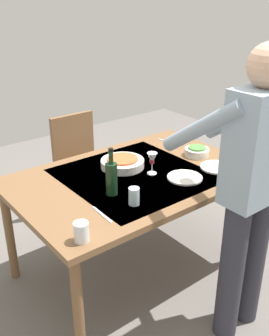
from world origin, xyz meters
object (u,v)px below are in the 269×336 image
at_px(chair_near, 80,160).
at_px(dining_table, 134,184).
at_px(person_server, 251,184).
at_px(dinner_plate_near, 185,178).
at_px(water_cup_near_left, 81,232).
at_px(dinner_plate_far, 217,167).
at_px(water_cup_near_right, 134,196).
at_px(wine_bottle, 111,177).
at_px(serving_bowl_pasta, 122,163).
at_px(wine_glass_left, 152,159).
at_px(side_bowl_salad, 197,151).

bearing_deg(chair_near, dining_table, 83.11).
height_order(person_server, dinner_plate_near, person_server).
relative_size(person_server, water_cup_near_left, 16.18).
height_order(water_cup_near_left, dinner_plate_far, water_cup_near_left).
relative_size(dining_table, chair_near, 1.77).
height_order(water_cup_near_right, dinner_plate_near, water_cup_near_right).
distance_m(wine_bottle, water_cup_near_right, 0.19).
bearing_deg(serving_bowl_pasta, wine_bottle, 43.94).
xyz_separation_m(dining_table, dinner_plate_far, (-0.52, 0.27, 0.07)).
bearing_deg(water_cup_near_left, wine_bottle, -142.35).
height_order(dining_table, serving_bowl_pasta, serving_bowl_pasta).
relative_size(person_server, dinner_plate_near, 7.34).
relative_size(water_cup_near_right, dinner_plate_near, 0.45).
relative_size(water_cup_near_left, dinner_plate_far, 0.45).
height_order(wine_glass_left, water_cup_near_left, wine_glass_left).
bearing_deg(water_cup_near_left, serving_bowl_pasta, -139.59).
xyz_separation_m(person_server, dinner_plate_far, (-0.36, -0.52, -0.19)).
xyz_separation_m(chair_near, water_cup_near_left, (0.78, 1.34, 0.29)).
distance_m(side_bowl_salad, dinner_plate_near, 0.41).
bearing_deg(water_cup_near_right, dining_table, -128.65).
height_order(water_cup_near_right, serving_bowl_pasta, water_cup_near_right).
height_order(chair_near, dinner_plate_far, chair_near).
relative_size(wine_bottle, dinner_plate_far, 1.29).
bearing_deg(serving_bowl_pasta, water_cup_near_right, 60.63).
bearing_deg(wine_bottle, water_cup_near_right, 98.61).
bearing_deg(serving_bowl_pasta, dinner_plate_near, 118.46).
bearing_deg(wine_bottle, side_bowl_salad, -173.25).
bearing_deg(dining_table, person_server, 101.34).
distance_m(wine_bottle, side_bowl_salad, 0.85).
height_order(wine_glass_left, side_bowl_salad, wine_glass_left).
relative_size(person_server, water_cup_near_right, 16.23).
relative_size(wine_bottle, water_cup_near_left, 2.84).
bearing_deg(chair_near, dinner_plate_far, 109.00).
relative_size(chair_near, water_cup_near_left, 8.72).
distance_m(chair_near, water_cup_near_left, 1.58).
xyz_separation_m(wine_bottle, dinner_plate_near, (-0.50, 0.12, -0.10)).
bearing_deg(chair_near, serving_bowl_pasta, 82.62).
relative_size(person_server, wine_bottle, 5.71).
height_order(wine_bottle, dinner_plate_far, wine_bottle).
height_order(person_server, water_cup_near_right, person_server).
height_order(water_cup_near_left, side_bowl_salad, water_cup_near_left).
bearing_deg(water_cup_near_right, wine_glass_left, -144.53).
bearing_deg(person_server, wine_glass_left, -85.59).
bearing_deg(wine_glass_left, water_cup_near_right, 35.47).
distance_m(wine_glass_left, water_cup_near_right, 0.43).
bearing_deg(dining_table, wine_bottle, 24.49).
bearing_deg(wine_glass_left, serving_bowl_pasta, -66.52).
xyz_separation_m(wine_bottle, dinner_plate_far, (-0.79, 0.14, -0.10)).
relative_size(water_cup_near_right, side_bowl_salad, 0.58).
height_order(dining_table, water_cup_near_right, water_cup_near_right).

